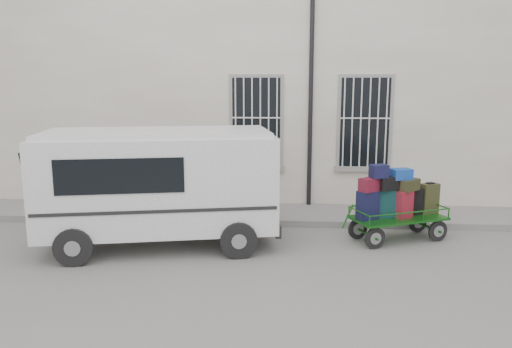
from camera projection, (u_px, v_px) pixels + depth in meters
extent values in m
plane|color=slate|center=(266.00, 246.00, 10.02)|extent=(80.00, 80.00, 0.00)
cube|color=beige|center=(275.00, 90.00, 14.86)|extent=(24.00, 5.00, 6.00)
cylinder|color=black|center=(311.00, 100.00, 12.31)|extent=(0.11, 0.11, 5.60)
cube|color=black|center=(256.00, 122.00, 12.55)|extent=(1.20, 0.08, 2.20)
cube|color=gray|center=(256.00, 167.00, 12.75)|extent=(1.45, 0.22, 0.12)
cube|color=black|center=(365.00, 123.00, 12.38)|extent=(1.20, 0.08, 2.20)
cube|color=gray|center=(363.00, 169.00, 12.57)|extent=(1.45, 0.22, 0.12)
cube|color=gray|center=(271.00, 214.00, 12.17)|extent=(24.00, 1.70, 0.15)
cylinder|color=black|center=(375.00, 238.00, 9.83)|extent=(0.42, 0.22, 0.44)
cylinder|color=gray|center=(375.00, 238.00, 9.83)|extent=(0.25, 0.16, 0.24)
cylinder|color=black|center=(358.00, 229.00, 10.45)|extent=(0.42, 0.22, 0.44)
cylinder|color=gray|center=(358.00, 229.00, 10.45)|extent=(0.25, 0.16, 0.24)
cylinder|color=black|center=(438.00, 231.00, 10.30)|extent=(0.42, 0.22, 0.44)
cylinder|color=gray|center=(438.00, 231.00, 10.30)|extent=(0.25, 0.16, 0.24)
cylinder|color=black|center=(418.00, 222.00, 10.92)|extent=(0.42, 0.22, 0.44)
cylinder|color=gray|center=(418.00, 222.00, 10.92)|extent=(0.25, 0.16, 0.24)
cube|color=#125213|center=(398.00, 218.00, 10.32)|extent=(2.12, 1.55, 0.04)
cylinder|color=#125213|center=(348.00, 216.00, 9.93)|extent=(0.25, 0.13, 0.49)
cube|color=black|center=(367.00, 205.00, 10.09)|extent=(0.48, 0.42, 0.58)
cube|color=black|center=(368.00, 190.00, 10.03)|extent=(0.20, 0.18, 0.03)
cube|color=#0D3030|center=(384.00, 203.00, 10.23)|extent=(0.45, 0.26, 0.59)
cube|color=black|center=(385.00, 189.00, 10.17)|extent=(0.20, 0.16, 0.03)
cube|color=maroon|center=(404.00, 204.00, 10.19)|extent=(0.40, 0.37, 0.56)
cube|color=black|center=(405.00, 190.00, 10.14)|extent=(0.17, 0.14, 0.03)
cube|color=black|center=(413.00, 201.00, 10.49)|extent=(0.39, 0.30, 0.56)
cube|color=black|center=(414.00, 188.00, 10.43)|extent=(0.17, 0.15, 0.03)
cube|color=#303118|center=(429.00, 198.00, 10.56)|extent=(0.44, 0.35, 0.64)
cube|color=black|center=(430.00, 183.00, 10.50)|extent=(0.18, 0.15, 0.03)
cube|color=#521013|center=(370.00, 184.00, 10.03)|extent=(0.51, 0.49, 0.27)
cube|color=black|center=(388.00, 183.00, 10.13)|extent=(0.54, 0.45, 0.26)
cube|color=#2A2B15|center=(408.00, 185.00, 10.22)|extent=(0.55, 0.56, 0.24)
cube|color=black|center=(379.00, 171.00, 10.01)|extent=(0.40, 0.34, 0.27)
cube|color=#163D97|center=(401.00, 174.00, 10.16)|extent=(0.47, 0.39, 0.22)
cube|color=silver|center=(159.00, 181.00, 9.87)|extent=(4.80, 2.80, 1.84)
cube|color=silver|center=(157.00, 133.00, 9.69)|extent=(4.57, 2.61, 0.10)
cube|color=black|center=(39.00, 166.00, 9.51)|extent=(0.52, 1.69, 0.77)
cube|color=black|center=(120.00, 176.00, 8.78)|extent=(2.22, 0.49, 0.64)
cube|color=black|center=(272.00, 164.00, 10.11)|extent=(0.32, 1.41, 0.56)
cube|color=black|center=(271.00, 220.00, 10.32)|extent=(0.47, 1.88, 0.23)
cube|color=white|center=(273.00, 209.00, 10.29)|extent=(0.12, 0.43, 0.12)
cylinder|color=black|center=(74.00, 247.00, 8.94)|extent=(0.73, 0.36, 0.70)
cylinder|color=black|center=(93.00, 218.00, 10.77)|extent=(0.73, 0.36, 0.70)
cylinder|color=black|center=(238.00, 240.00, 9.32)|extent=(0.73, 0.36, 0.70)
cylinder|color=black|center=(230.00, 214.00, 11.16)|extent=(0.73, 0.36, 0.70)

